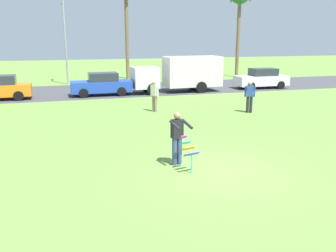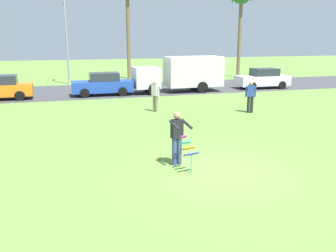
{
  "view_description": "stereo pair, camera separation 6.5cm",
  "coord_description": "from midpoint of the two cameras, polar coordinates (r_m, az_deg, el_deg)",
  "views": [
    {
      "loc": [
        -4.6,
        -9.48,
        4.01
      ],
      "look_at": [
        -1.15,
        2.05,
        1.05
      ],
      "focal_mm": 38.59,
      "sensor_mm": 36.0,
      "label": 1
    },
    {
      "loc": [
        -4.54,
        -9.5,
        4.01
      ],
      "look_at": [
        -1.15,
        2.05,
        1.05
      ],
      "focal_mm": 38.59,
      "sensor_mm": 36.0,
      "label": 2
    }
  ],
  "objects": [
    {
      "name": "ground_plane",
      "position": [
        11.27,
        8.8,
        -7.19
      ],
      "size": [
        120.0,
        120.0,
        0.0
      ],
      "primitive_type": "plane",
      "color": "olive"
    },
    {
      "name": "road_strip",
      "position": [
        28.81,
        -7.11,
        5.72
      ],
      "size": [
        120.0,
        8.0,
        0.01
      ],
      "primitive_type": "cube",
      "color": "#424247",
      "rests_on": "ground"
    },
    {
      "name": "person_kite_flyer",
      "position": [
        11.48,
        1.62,
        -1.65
      ],
      "size": [
        0.64,
        0.73,
        1.73
      ],
      "color": "#384772",
      "rests_on": "ground"
    },
    {
      "name": "kite_held",
      "position": [
        10.96,
        3.44,
        -3.67
      ],
      "size": [
        0.53,
        0.69,
        1.09
      ],
      "color": "#D83399",
      "rests_on": "ground"
    },
    {
      "name": "parked_car_blue",
      "position": [
        26.11,
        -10.2,
        6.48
      ],
      "size": [
        4.2,
        1.84,
        1.6
      ],
      "color": "#2347B7",
      "rests_on": "ground"
    },
    {
      "name": "parked_truck_white_box",
      "position": [
        27.34,
        2.46,
        8.35
      ],
      "size": [
        6.73,
        2.19,
        2.62
      ],
      "color": "silver",
      "rests_on": "ground"
    },
    {
      "name": "parked_car_white",
      "position": [
        30.27,
        14.81,
        7.23
      ],
      "size": [
        4.25,
        1.93,
        1.6
      ],
      "color": "white",
      "rests_on": "ground"
    },
    {
      "name": "streetlight_pole",
      "position": [
        32.97,
        -15.69,
        13.3
      ],
      "size": [
        0.24,
        1.65,
        7.0
      ],
      "color": "#9E9EA3",
      "rests_on": "ground"
    },
    {
      "name": "person_walker_near",
      "position": [
        19.91,
        -1.93,
        4.92
      ],
      "size": [
        0.38,
        0.49,
        1.73
      ],
      "color": "gray",
      "rests_on": "ground"
    },
    {
      "name": "person_walker_far",
      "position": [
        20.13,
        13.0,
        4.67
      ],
      "size": [
        0.52,
        0.36,
        1.73
      ],
      "color": "#26262B",
      "rests_on": "ground"
    }
  ]
}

